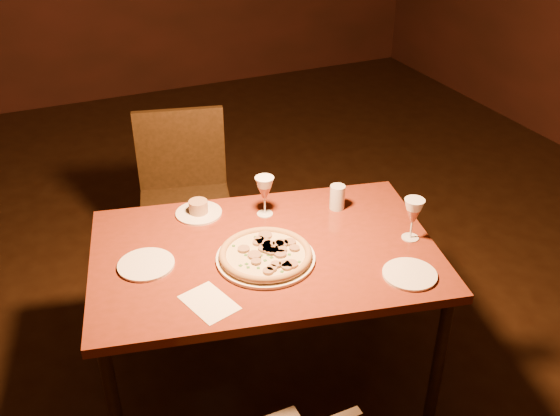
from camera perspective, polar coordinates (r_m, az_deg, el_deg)
name	(u,v)px	position (r m, az deg, el deg)	size (l,w,h in m)	color
floor	(250,346)	(2.99, -2.77, -12.51)	(7.00, 7.00, 0.00)	black
dining_table	(265,263)	(2.42, -1.38, -5.01)	(1.45, 1.09, 0.70)	maroon
chair_far	(185,194)	(3.15, -8.70, 1.25)	(0.53, 0.53, 0.91)	black
pizza_plate	(266,255)	(2.32, -1.33, -4.31)	(0.37, 0.37, 0.04)	white
ramekin_saucer	(199,210)	(2.61, -7.46, -0.17)	(0.19, 0.19, 0.06)	white
wine_glass_far	(265,196)	(2.55, -1.41, 1.09)	(0.08, 0.08, 0.17)	#A55A44
wine_glass_right	(412,219)	(2.45, 12.02, -1.01)	(0.08, 0.08, 0.17)	#A55A44
water_tumbler	(337,197)	(2.62, 5.26, 1.00)	(0.06, 0.06, 0.11)	silver
side_plate_left	(146,265)	(2.35, -12.14, -5.08)	(0.21, 0.21, 0.01)	white
side_plate_near	(410,274)	(2.30, 11.77, -5.95)	(0.20, 0.20, 0.01)	white
menu_card	(209,303)	(2.14, -6.49, -8.59)	(0.13, 0.19, 0.00)	white
pendant_light	(261,18)	(2.02, -1.73, 16.98)	(0.12, 0.12, 0.12)	#F08943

